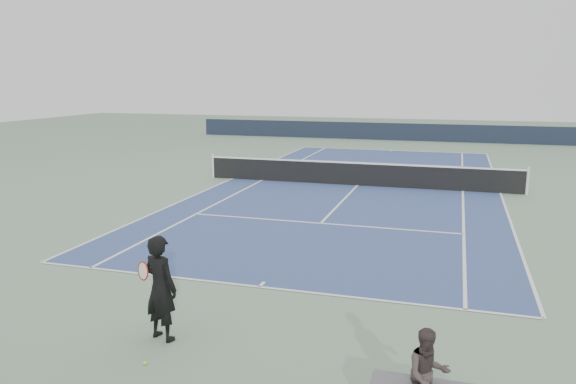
# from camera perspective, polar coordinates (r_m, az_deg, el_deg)

# --- Properties ---
(ground) EXTENTS (80.00, 80.00, 0.00)m
(ground) POSITION_cam_1_polar(r_m,az_deg,el_deg) (23.05, 7.07, 0.65)
(ground) COLOR gray
(court_surface) EXTENTS (10.97, 23.77, 0.01)m
(court_surface) POSITION_cam_1_polar(r_m,az_deg,el_deg) (23.04, 7.07, 0.66)
(court_surface) COLOR #34497C
(court_surface) RESTS_ON ground
(tennis_net) EXTENTS (12.90, 0.10, 1.07)m
(tennis_net) POSITION_cam_1_polar(r_m,az_deg,el_deg) (22.96, 7.10, 1.89)
(tennis_net) COLOR silver
(tennis_net) RESTS_ON ground
(windscreen_far) EXTENTS (30.00, 0.25, 1.20)m
(windscreen_far) POSITION_cam_1_polar(r_m,az_deg,el_deg) (40.56, 11.45, 6.01)
(windscreen_far) COLOR black
(windscreen_far) RESTS_ON ground
(tennis_player) EXTENTS (0.85, 0.66, 1.80)m
(tennis_player) POSITION_cam_1_polar(r_m,az_deg,el_deg) (9.61, -12.83, -9.46)
(tennis_player) COLOR black
(tennis_player) RESTS_ON ground
(tennis_ball) EXTENTS (0.06, 0.06, 0.06)m
(tennis_ball) POSITION_cam_1_polar(r_m,az_deg,el_deg) (9.19, -14.30, -16.47)
(tennis_ball) COLOR #C2DC2D
(tennis_ball) RESTS_ON ground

